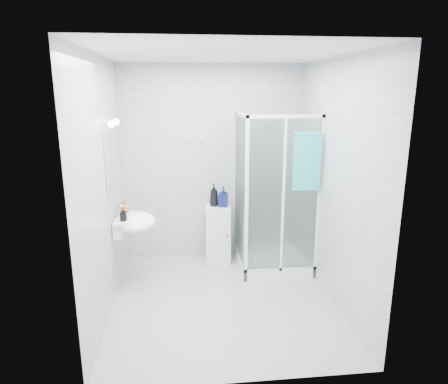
{
  "coord_description": "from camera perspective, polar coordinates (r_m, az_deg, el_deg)",
  "views": [
    {
      "loc": [
        -0.42,
        -3.98,
        2.26
      ],
      "look_at": [
        0.05,
        0.35,
        1.15
      ],
      "focal_mm": 32.0,
      "sensor_mm": 36.0,
      "label": 1
    }
  ],
  "objects": [
    {
      "name": "storage_cabinet",
      "position": [
        5.38,
        -0.89,
        -6.02
      ],
      "size": [
        0.33,
        0.35,
        0.78
      ],
      "rotation": [
        0.0,
        0.0,
        -0.03
      ],
      "color": "white",
      "rests_on": "ground"
    },
    {
      "name": "soap_dispenser_black",
      "position": [
        4.53,
        -14.15,
        -3.1
      ],
      "size": [
        0.08,
        0.08,
        0.15
      ],
      "primitive_type": "imported",
      "rotation": [
        0.0,
        0.0,
        -0.11
      ],
      "color": "black",
      "rests_on": "wall_basin"
    },
    {
      "name": "room",
      "position": [
        4.11,
        -0.17,
        0.81
      ],
      "size": [
        2.4,
        2.6,
        2.6
      ],
      "color": "silver",
      "rests_on": "ground"
    },
    {
      "name": "shampoo_bottle_a",
      "position": [
        5.23,
        -1.45,
        -0.43
      ],
      "size": [
        0.14,
        0.14,
        0.3
      ],
      "primitive_type": "imported",
      "rotation": [
        0.0,
        0.0,
        -0.25
      ],
      "color": "black",
      "rests_on": "storage_cabinet"
    },
    {
      "name": "hand_towel",
      "position": [
        4.63,
        11.78,
        4.47
      ],
      "size": [
        0.31,
        0.05,
        0.67
      ],
      "color": "teal",
      "rests_on": "shower_enclosure"
    },
    {
      "name": "vanity_lights",
      "position": [
        4.5,
        -15.56,
        9.46
      ],
      "size": [
        0.1,
        0.4,
        0.08
      ],
      "color": "silver",
      "rests_on": "room"
    },
    {
      "name": "shower_enclosure",
      "position": [
        5.19,
        6.35,
        -6.22
      ],
      "size": [
        0.9,
        0.95,
        2.0
      ],
      "color": "white",
      "rests_on": "ground"
    },
    {
      "name": "wall_basin",
      "position": [
        4.7,
        -12.84,
        -4.22
      ],
      "size": [
        0.46,
        0.56,
        0.35
      ],
      "color": "white",
      "rests_on": "ground"
    },
    {
      "name": "mirror",
      "position": [
        4.55,
        -15.82,
        4.16
      ],
      "size": [
        0.02,
        0.6,
        0.7
      ],
      "primitive_type": "cube",
      "color": "white",
      "rests_on": "room"
    },
    {
      "name": "wall_hooks",
      "position": [
        5.27,
        -4.34,
        7.3
      ],
      "size": [
        0.23,
        0.06,
        0.03
      ],
      "color": "silver",
      "rests_on": "room"
    },
    {
      "name": "shampoo_bottle_b",
      "position": [
        5.21,
        -0.11,
        -0.67
      ],
      "size": [
        0.14,
        0.15,
        0.26
      ],
      "primitive_type": "imported",
      "rotation": [
        0.0,
        0.0,
        -0.25
      ],
      "color": "#0C134C",
      "rests_on": "storage_cabinet"
    },
    {
      "name": "soap_dispenser_orange",
      "position": [
        4.8,
        -14.04,
        -2.09
      ],
      "size": [
        0.15,
        0.15,
        0.15
      ],
      "primitive_type": "imported",
      "rotation": [
        0.0,
        0.0,
        -0.25
      ],
      "color": "#CC4B18",
      "rests_on": "wall_basin"
    }
  ]
}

